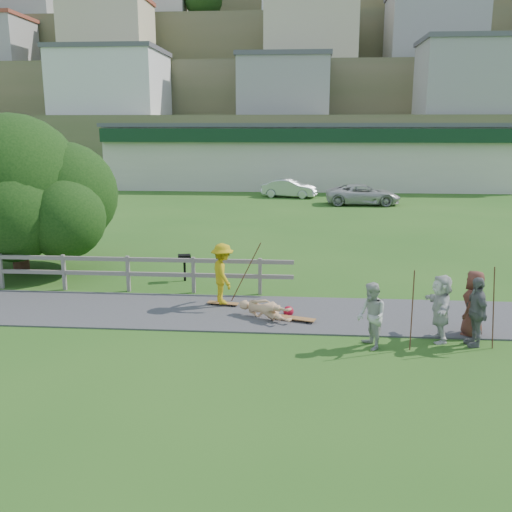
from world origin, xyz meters
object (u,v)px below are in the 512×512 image
Objects in this scene: spectator_d at (441,308)px; bbq at (185,268)px; car_silver at (289,188)px; skater_rider at (223,277)px; spectator_c at (474,304)px; spectator_a at (371,316)px; spectator_b at (476,312)px; tree at (16,211)px; car_white at (363,195)px; skater_fallen at (265,310)px.

spectator_d reaches higher than bbq.
spectator_d is 27.29m from car_silver.
skater_rider is 0.44× the size of car_silver.
spectator_c reaches higher than car_silver.
spectator_b is (2.39, 0.37, 0.05)m from spectator_a.
car_silver is at bearing -137.07° from spectator_c.
spectator_a is 1.76m from spectator_d.
car_silver is 23.11m from tree.
car_white is at bearing -113.14° from car_silver.
spectator_b is 23.81m from car_white.
spectator_a is at bearing -36.34° from spectator_c.
spectator_c is at bearing 114.44° from spectator_d.
tree is at bearing 142.09° from car_white.
bbq is (-1.60, 2.56, -0.41)m from skater_rider.
spectator_d is 0.42× the size of car_silver.
skater_rider is 1.72m from skater_fallen.
car_silver reaches higher than bbq.
car_white is (2.27, 24.18, -0.12)m from spectator_a.
car_white is at bearing -38.38° from skater_rider.
tree is (-13.69, 5.90, 1.28)m from spectator_b.
skater_rider is at bearing -72.15° from bbq.
spectator_a is at bearing -59.04° from bbq.
spectator_c is at bearing 162.30° from spectator_b.
car_white is (-0.24, 23.20, -0.16)m from spectator_c.
spectator_d reaches higher than skater_fallen.
car_silver reaches higher than skater_fallen.
car_white is at bearing 21.06° from skater_fallen.
spectator_d is 1.84× the size of bbq.
spectator_c is at bearing -156.88° from car_silver.
spectator_b reaches higher than spectator_d.
spectator_b is 0.22× the size of tree.
spectator_b is 1.87× the size of bbq.
skater_rider is 1.05× the size of spectator_c.
spectator_b is at bearing -46.78° from bbq.
skater_rider reaches higher than bbq.
car_silver is 0.82× the size of car_white.
skater_fallen is at bearing -65.94° from bbq.
car_white is (4.76, 22.47, 0.37)m from skater_fallen.
tree is at bearing 156.86° from bbq.
bbq is at bearing 157.29° from car_white.
spectator_c reaches higher than bbq.
skater_rider is 8.43m from tree.
skater_rider is 1.04× the size of spectator_b.
skater_fallen is 10.08m from tree.
car_white is (6.00, 21.42, -0.20)m from skater_rider.
car_white is at bearing 53.93° from bbq.
spectator_a is at bearing -29.01° from tree.
spectator_a reaches higher than skater_fallen.
spectator_b reaches higher than bbq.
bbq is at bearing -174.80° from car_silver.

